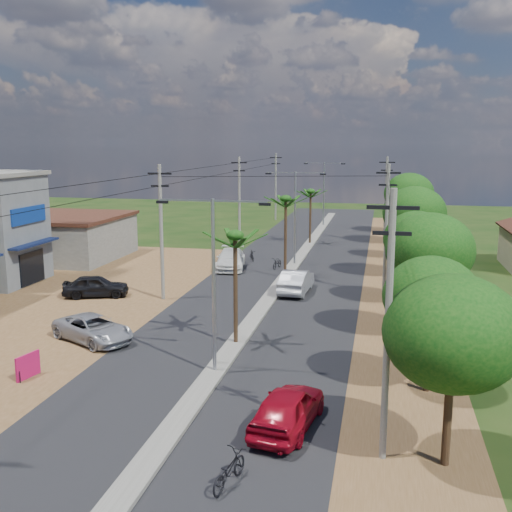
{
  "coord_description": "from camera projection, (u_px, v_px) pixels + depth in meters",
  "views": [
    {
      "loc": [
        7.17,
        -24.84,
        10.37
      ],
      "look_at": [
        -0.86,
        13.13,
        3.0
      ],
      "focal_mm": 42.0,
      "sensor_mm": 36.0,
      "label": 1
    }
  ],
  "objects": [
    {
      "name": "dirt_lot_west",
      "position": [
        22.0,
        308.0,
        38.0
      ],
      "size": [
        18.0,
        46.0,
        0.04
      ],
      "primitive_type": "cube",
      "color": "brown",
      "rests_on": "ground"
    },
    {
      "name": "utility_pole_e_c",
      "position": [
        386.0,
        198.0,
        61.38
      ],
      "size": [
        1.6,
        0.24,
        9.0
      ],
      "color": "#605E56",
      "rests_on": "ground"
    },
    {
      "name": "car_white_far",
      "position": [
        231.0,
        260.0,
        49.75
      ],
      "size": [
        3.15,
        5.79,
        1.59
      ],
      "primitive_type": "imported",
      "rotation": [
        0.0,
        0.0,
        0.18
      ],
      "color": "silver",
      "rests_on": "ground"
    },
    {
      "name": "streetlight_mid",
      "position": [
        295.0,
        210.0,
        50.4
      ],
      "size": [
        5.1,
        0.18,
        8.0
      ],
      "color": "gray",
      "rests_on": "ground"
    },
    {
      "name": "median",
      "position": [
        281.0,
        283.0,
        44.55
      ],
      "size": [
        1.0,
        90.0,
        0.18
      ],
      "primitive_type": "cube",
      "color": "#605E56",
      "rests_on": "ground"
    },
    {
      "name": "tree_east_b",
      "position": [
        431.0,
        297.0,
        24.61
      ],
      "size": [
        4.0,
        4.0,
        5.83
      ],
      "color": "black",
      "rests_on": "ground"
    },
    {
      "name": "ground",
      "position": [
        215.0,
        374.0,
        27.26
      ],
      "size": [
        160.0,
        160.0,
        0.0
      ],
      "primitive_type": "plane",
      "color": "black",
      "rests_on": "ground"
    },
    {
      "name": "car_red_near",
      "position": [
        288.0,
        409.0,
        21.85
      ],
      "size": [
        2.56,
        4.87,
        1.58
      ],
      "primitive_type": "imported",
      "rotation": [
        0.0,
        0.0,
        2.99
      ],
      "color": "maroon",
      "rests_on": "ground"
    },
    {
      "name": "moto_rider_west_b",
      "position": [
        252.0,
        256.0,
        52.98
      ],
      "size": [
        1.02,
        1.68,
        0.97
      ],
      "primitive_type": "imported",
      "rotation": [
        0.0,
        0.0,
        0.37
      ],
      "color": "black",
      "rests_on": "ground"
    },
    {
      "name": "road",
      "position": [
        274.0,
        294.0,
        41.68
      ],
      "size": [
        12.0,
        110.0,
        0.04
      ],
      "primitive_type": "cube",
      "color": "black",
      "rests_on": "ground"
    },
    {
      "name": "car_parked_dark",
      "position": [
        96.0,
        286.0,
        40.67
      ],
      "size": [
        4.71,
        3.09,
        1.49
      ],
      "primitive_type": "imported",
      "rotation": [
        0.0,
        0.0,
        1.9
      ],
      "color": "black",
      "rests_on": "ground"
    },
    {
      "name": "tree_east_c",
      "position": [
        430.0,
        250.0,
        31.11
      ],
      "size": [
        4.6,
        4.6,
        6.83
      ],
      "color": "black",
      "rests_on": "ground"
    },
    {
      "name": "car_parked_silver",
      "position": [
        93.0,
        329.0,
        31.55
      ],
      "size": [
        5.39,
        4.27,
        1.36
      ],
      "primitive_type": "imported",
      "rotation": [
        0.0,
        0.0,
        1.09
      ],
      "color": "#93949B",
      "rests_on": "ground"
    },
    {
      "name": "tree_east_h",
      "position": [
        403.0,
        193.0,
        68.68
      ],
      "size": [
        4.4,
        4.4,
        6.52
      ],
      "color": "black",
      "rests_on": "ground"
    },
    {
      "name": "palm_median_mid",
      "position": [
        286.0,
        202.0,
        45.39
      ],
      "size": [
        2.0,
        2.0,
        6.55
      ],
      "color": "black",
      "rests_on": "ground"
    },
    {
      "name": "utility_pole_w_c",
      "position": [
        239.0,
        199.0,
        60.48
      ],
      "size": [
        1.6,
        0.24,
        9.0
      ],
      "color": "#605E56",
      "rests_on": "ground"
    },
    {
      "name": "moto_rider_west_a",
      "position": [
        277.0,
        263.0,
        49.86
      ],
      "size": [
        0.93,
        1.87,
        0.94
      ],
      "primitive_type": "imported",
      "rotation": [
        0.0,
        0.0,
        -0.18
      ],
      "color": "black",
      "rests_on": "ground"
    },
    {
      "name": "palm_median_far",
      "position": [
        311.0,
        194.0,
        60.89
      ],
      "size": [
        2.0,
        2.0,
        5.85
      ],
      "color": "black",
      "rests_on": "ground"
    },
    {
      "name": "low_shed",
      "position": [
        64.0,
        237.0,
        54.24
      ],
      "size": [
        10.4,
        10.4,
        3.95
      ],
      "color": "#605E56",
      "rests_on": "ground"
    },
    {
      "name": "car_silver_mid",
      "position": [
        296.0,
        282.0,
        41.77
      ],
      "size": [
        2.01,
        5.05,
        1.63
      ],
      "primitive_type": "imported",
      "rotation": [
        0.0,
        0.0,
        3.08
      ],
      "color": "#93949B",
      "rests_on": "ground"
    },
    {
      "name": "tree_east_e",
      "position": [
        414.0,
        213.0,
        45.51
      ],
      "size": [
        4.8,
        4.8,
        7.14
      ],
      "color": "black",
      "rests_on": "ground"
    },
    {
      "name": "tree_east_a",
      "position": [
        453.0,
        333.0,
        18.73
      ],
      "size": [
        4.4,
        4.4,
        6.37
      ],
      "color": "black",
      "rests_on": "ground"
    },
    {
      "name": "dirt_shoulder_east",
      "position": [
        399.0,
        300.0,
        39.95
      ],
      "size": [
        5.0,
        90.0,
        0.03
      ],
      "primitive_type": "cube",
      "color": "brown",
      "rests_on": "ground"
    },
    {
      "name": "moto_rider_east",
      "position": [
        229.0,
        471.0,
        18.25
      ],
      "size": [
        1.13,
        2.05,
        1.02
      ],
      "primitive_type": "imported",
      "rotation": [
        0.0,
        0.0,
        2.9
      ],
      "color": "black",
      "rests_on": "ground"
    },
    {
      "name": "tree_east_f",
      "position": [
        405.0,
        216.0,
        53.51
      ],
      "size": [
        3.8,
        3.8,
        5.52
      ],
      "color": "black",
      "rests_on": "ground"
    },
    {
      "name": "streetlight_far",
      "position": [
        324.0,
        188.0,
        74.43
      ],
      "size": [
        5.1,
        0.18,
        8.0
      ],
      "color": "gray",
      "rests_on": "ground"
    },
    {
      "name": "utility_pole_e_b",
      "position": [
        386.0,
        227.0,
        40.23
      ],
      "size": [
        1.6,
        0.24,
        9.0
      ],
      "color": "#605E56",
      "rests_on": "ground"
    },
    {
      "name": "utility_pole_e_a",
      "position": [
        388.0,
        321.0,
        19.09
      ],
      "size": [
        1.6,
        0.24,
        9.0
      ],
      "color": "#605E56",
      "rests_on": "ground"
    },
    {
      "name": "palm_median_near",
      "position": [
        235.0,
        240.0,
        30.08
      ],
      "size": [
        2.0,
        2.0,
        6.15
      ],
      "color": "black",
      "rests_on": "ground"
    },
    {
      "name": "utility_pole_w_b",
      "position": [
        161.0,
        229.0,
        39.34
      ],
      "size": [
        1.6,
        0.24,
        9.0
      ],
      "color": "#605E56",
      "rests_on": "ground"
    },
    {
      "name": "tree_east_d",
      "position": [
        417.0,
        239.0,
        38.0
      ],
      "size": [
        4.2,
        4.2,
        6.13
      ],
      "color": "black",
      "rests_on": "ground"
    },
    {
      "name": "utility_pole_w_d",
      "position": [
        276.0,
        185.0,
        80.67
      ],
      "size": [
        1.6,
        0.24,
        9.0
      ],
      "color": "#605E56",
      "rests_on": "ground"
    },
    {
      "name": "roadside_sign",
      "position": [
        28.0,
        366.0,
        26.63
      ],
      "size": [
        0.39,
        1.36,
        1.15
      ],
      "rotation": [
        0.0,
        0.0,
        -0.22
      ],
      "color": "#A10E46",
      "rests_on": "ground"
    },
    {
      "name": "streetlight_near",
      "position": [
        213.0,
        271.0,
        26.37
      ],
      "size": [
        5.1,
        0.18,
        8.0
      ],
      "color": "gray",
      "rests_on": "ground"
    },
    {
      "name": "tree_east_g",
      "position": [
        409.0,
        194.0,
        60.82
      ],
      "size": [
        5.0,
        5.0,
        7.38
      ],
      "color": "black",
      "rests_on": "ground"
    }
  ]
}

